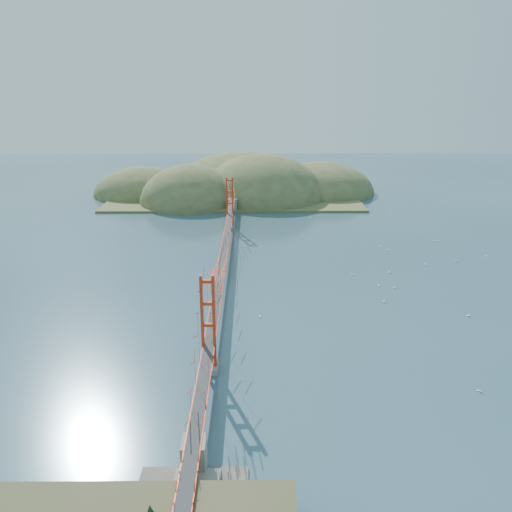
{
  "coord_description": "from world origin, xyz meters",
  "views": [
    {
      "loc": [
        4.82,
        -79.85,
        31.06
      ],
      "look_at": [
        5.59,
        0.0,
        3.54
      ],
      "focal_mm": 35.0,
      "sensor_mm": 36.0,
      "label": 1
    }
  ],
  "objects_px": {
    "sailboat_1": "(352,274)",
    "fort": "(197,483)",
    "bridge": "(223,236)",
    "sailboat_2": "(394,287)",
    "sailboat_0": "(379,285)"
  },
  "relations": [
    {
      "from": "sailboat_1",
      "to": "sailboat_0",
      "type": "bearing_deg",
      "value": -55.24
    },
    {
      "from": "sailboat_1",
      "to": "sailboat_2",
      "type": "bearing_deg",
      "value": -46.23
    },
    {
      "from": "sailboat_0",
      "to": "fort",
      "type": "bearing_deg",
      "value": -120.36
    },
    {
      "from": "fort",
      "to": "sailboat_0",
      "type": "relative_size",
      "value": 5.78
    },
    {
      "from": "bridge",
      "to": "sailboat_1",
      "type": "relative_size",
      "value": 169.93
    },
    {
      "from": "bridge",
      "to": "fort",
      "type": "relative_size",
      "value": 25.51
    },
    {
      "from": "bridge",
      "to": "sailboat_0",
      "type": "relative_size",
      "value": 147.59
    },
    {
      "from": "bridge",
      "to": "sailboat_2",
      "type": "xyz_separation_m",
      "value": [
        27.83,
        -5.97,
        -6.87
      ]
    },
    {
      "from": "bridge",
      "to": "sailboat_2",
      "type": "distance_m",
      "value": 29.28
    },
    {
      "from": "sailboat_1",
      "to": "fort",
      "type": "bearing_deg",
      "value": -114.42
    },
    {
      "from": "sailboat_2",
      "to": "sailboat_0",
      "type": "bearing_deg",
      "value": 156.36
    },
    {
      "from": "sailboat_1",
      "to": "sailboat_2",
      "type": "height_order",
      "value": "sailboat_2"
    },
    {
      "from": "sailboat_1",
      "to": "sailboat_2",
      "type": "xyz_separation_m",
      "value": [
        5.67,
        -5.92,
        0.0
      ]
    },
    {
      "from": "bridge",
      "to": "sailboat_1",
      "type": "distance_m",
      "value": 23.2
    },
    {
      "from": "fort",
      "to": "sailboat_1",
      "type": "relative_size",
      "value": 6.66
    }
  ]
}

